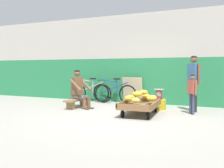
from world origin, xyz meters
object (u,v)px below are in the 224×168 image
Objects in this scene: bicycle_near_left at (90,92)px; customer_adult at (194,77)px; banana_cart at (140,105)px; customer_child at (192,90)px; sign_board at (133,90)px; low_bench at (77,101)px; vendor_seated at (79,89)px; weighing_scale at (159,94)px; bicycle_far_left at (114,93)px; plastic_crate at (159,104)px; shopping_bag at (153,107)px.

bicycle_near_left is 3.65m from customer_adult.
banana_cart is 0.90× the size of bicycle_near_left.
customer_child is at bearing -16.51° from bicycle_near_left.
low_bench is at bearing -127.38° from sign_board.
customer_adult is at bearing 11.12° from low_bench.
vendor_seated is 1.28× the size of sign_board.
banana_cart is at bearing -104.31° from weighing_scale.
vendor_seated is 1.52m from bicycle_far_left.
vendor_seated is (-2.01, 0.34, 0.33)m from banana_cart.
bicycle_far_left is at bearing 156.68° from plastic_crate.
bicycle_near_left reaches higher than shopping_bag.
sign_board is (0.61, 0.21, 0.09)m from bicycle_far_left.
bicycle_near_left is 1.09× the size of customer_adult.
sign_board is at bearing 139.67° from weighing_scale.
customer_child is at bearing -23.57° from plastic_crate.
weighing_scale is at bearing -90.00° from plastic_crate.
sign_board is 1.69m from shopping_bag.
bicycle_near_left is 1.51m from sign_board.
bicycle_far_left is (-1.74, 0.75, 0.20)m from plastic_crate.
sign_board reaches higher than plastic_crate.
bicycle_far_left is at bearing 164.60° from customer_adult.
customer_child reaches higher than plastic_crate.
customer_child is 1.16m from shopping_bag.
low_bench is (-2.10, 0.36, -0.04)m from banana_cart.
banana_cart is 1.45× the size of customer_child.
bicycle_near_left is (-0.33, 1.30, -0.21)m from vendor_seated.
bicycle_far_left is at bearing 7.35° from bicycle_near_left.
low_bench is 0.38m from vendor_seated.
plastic_crate is 0.30m from weighing_scale.
customer_child is at bearing -23.51° from weighing_scale.
low_bench is at bearing -164.82° from plastic_crate.
bicycle_near_left reaches higher than weighing_scale.
weighing_scale is at bearing -13.80° from bicycle_near_left.
shopping_bag is at bearing 7.71° from low_bench.
plastic_crate reaches higher than shopping_bag.
vendor_seated is at bearing -171.36° from shopping_bag.
plastic_crate is at bearing -13.77° from bicycle_near_left.
bicycle_near_left is at bearing 166.23° from plastic_crate.
weighing_scale is 2.68m from bicycle_near_left.
low_bench is 3.07× the size of plastic_crate.
bicycle_far_left is (-1.48, 1.75, 0.11)m from banana_cart.
weighing_scale reaches higher than low_bench.
bicycle_near_left is at bearing 163.49° from customer_child.
low_bench is at bearing -168.88° from customer_adult.
customer_adult is (3.21, 0.67, 0.38)m from vendor_seated.
sign_board is (-1.13, 0.96, -0.01)m from weighing_scale.
customer_adult reaches higher than customer_child.
weighing_scale is 1.89m from bicycle_far_left.
weighing_scale is 1.25× the size of shopping_bag.
customer_child is (0.96, -0.42, 0.18)m from weighing_scale.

